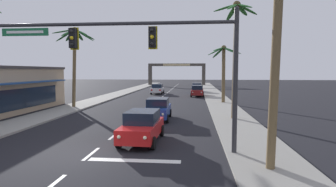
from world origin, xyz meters
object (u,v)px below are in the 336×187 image
(traffic_signal_mast, at_px, (153,49))
(palm_left_second, at_px, (74,49))
(sedan_lead_at_stop_bar, at_px, (142,126))
(palm_right_third, at_px, (224,64))
(palm_right_second, at_px, (236,41))
(sedan_parked_nearest_kerb, at_px, (197,91))
(sedan_third_in_queue, at_px, (158,109))
(sedan_parked_mid_kerb, at_px, (197,88))
(town_gateway_arch, at_px, (177,71))
(sedan_oncoming_far, at_px, (157,89))

(traffic_signal_mast, distance_m, palm_left_second, 18.20)
(sedan_lead_at_stop_bar, height_order, palm_right_third, palm_right_third)
(palm_right_second, bearing_deg, sedan_parked_nearest_kerb, 97.59)
(sedan_third_in_queue, xyz_separation_m, palm_right_third, (6.26, 11.46, 3.82))
(palm_right_second, distance_m, palm_right_third, 11.30)
(palm_right_third, bearing_deg, traffic_signal_mast, -104.48)
(sedan_parked_mid_kerb, distance_m, town_gateway_arch, 24.71)
(traffic_signal_mast, distance_m, palm_right_third, 21.14)
(sedan_parked_nearest_kerb, bearing_deg, town_gateway_arch, 99.29)
(sedan_parked_mid_kerb, height_order, palm_left_second, palm_left_second)
(sedan_oncoming_far, distance_m, sedan_parked_mid_kerb, 7.63)
(sedan_lead_at_stop_bar, distance_m, sedan_oncoming_far, 31.51)
(sedan_lead_at_stop_bar, distance_m, sedan_parked_nearest_kerb, 27.57)
(palm_right_third, distance_m, town_gateway_arch, 41.51)
(traffic_signal_mast, relative_size, sedan_parked_nearest_kerb, 2.52)
(sedan_parked_mid_kerb, bearing_deg, town_gateway_arch, 102.15)
(sedan_lead_at_stop_bar, height_order, sedan_third_in_queue, same)
(sedan_oncoming_far, distance_m, palm_right_second, 26.37)
(traffic_signal_mast, height_order, town_gateway_arch, traffic_signal_mast)
(sedan_lead_at_stop_bar, bearing_deg, traffic_signal_mast, -65.90)
(sedan_third_in_queue, height_order, sedan_parked_nearest_kerb, same)
(sedan_third_in_queue, height_order, palm_right_second, palm_right_second)
(traffic_signal_mast, height_order, sedan_lead_at_stop_bar, traffic_signal_mast)
(sedan_lead_at_stop_bar, relative_size, sedan_parked_nearest_kerb, 1.00)
(sedan_third_in_queue, relative_size, palm_left_second, 0.54)
(sedan_oncoming_far, bearing_deg, sedan_parked_mid_kerb, 30.04)
(sedan_parked_mid_kerb, distance_m, palm_right_second, 28.54)
(sedan_oncoming_far, relative_size, town_gateway_arch, 0.29)
(sedan_lead_at_stop_bar, bearing_deg, palm_left_second, 126.20)
(sedan_parked_nearest_kerb, distance_m, palm_right_second, 21.00)
(sedan_lead_at_stop_bar, relative_size, sedan_oncoming_far, 1.01)
(sedan_lead_at_stop_bar, xyz_separation_m, palm_right_second, (5.95, 7.23, 5.28))
(palm_right_third, bearing_deg, palm_left_second, -160.46)
(sedan_parked_mid_kerb, xyz_separation_m, palm_right_third, (2.96, -16.71, 3.82))
(sedan_oncoming_far, xyz_separation_m, palm_right_second, (9.32, -24.10, 5.28))
(sedan_parked_mid_kerb, distance_m, palm_right_third, 17.40)
(sedan_lead_at_stop_bar, relative_size, palm_right_second, 0.49)
(palm_right_second, bearing_deg, sedan_third_in_queue, -177.54)
(sedan_lead_at_stop_bar, distance_m, sedan_parked_mid_kerb, 35.30)
(traffic_signal_mast, relative_size, sedan_third_in_queue, 2.54)
(sedan_parked_mid_kerb, height_order, palm_right_third, palm_right_third)
(sedan_lead_at_stop_bar, xyz_separation_m, sedan_parked_mid_kerb, (3.23, 35.15, 0.00))
(palm_right_second, distance_m, town_gateway_arch, 52.54)
(sedan_lead_at_stop_bar, distance_m, palm_left_second, 16.81)
(sedan_lead_at_stop_bar, relative_size, sedan_third_in_queue, 1.01)
(sedan_lead_at_stop_bar, xyz_separation_m, town_gateway_arch, (-1.93, 59.13, 3.00))
(sedan_lead_at_stop_bar, relative_size, palm_right_third, 0.66)
(traffic_signal_mast, distance_m, palm_right_second, 10.63)
(traffic_signal_mast, xyz_separation_m, palm_right_third, (5.29, 20.47, -0.16))
(sedan_parked_mid_kerb, height_order, town_gateway_arch, town_gateway_arch)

